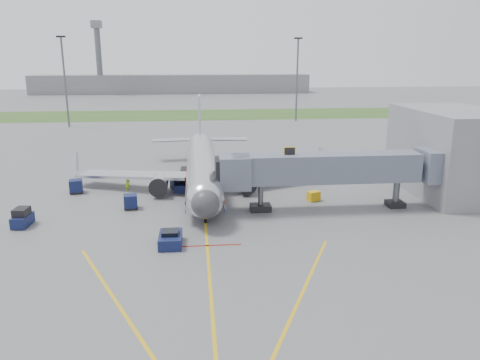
{
  "coord_description": "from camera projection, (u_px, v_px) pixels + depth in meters",
  "views": [
    {
      "loc": [
        -0.86,
        -42.22,
        16.16
      ],
      "look_at": [
        3.89,
        6.03,
        3.2
      ],
      "focal_mm": 35.0,
      "sensor_mm": 36.0,
      "label": 1
    }
  ],
  "objects": [
    {
      "name": "baggage_cart_b",
      "position": [
        131.0,
        202.0,
        50.68
      ],
      "size": [
        1.65,
        1.65,
        1.57
      ],
      "color": "black",
      "rests_on": "ground"
    },
    {
      "name": "ramp_worker",
      "position": [
        128.0,
        184.0,
        57.33
      ],
      "size": [
        0.75,
        0.67,
        1.72
      ],
      "primitive_type": "imported",
      "rotation": [
        0.0,
        0.0,
        0.54
      ],
      "color": "#89D619",
      "rests_on": "ground"
    },
    {
      "name": "jet_bridge",
      "position": [
        325.0,
        169.0,
        49.71
      ],
      "size": [
        25.3,
        4.0,
        6.9
      ],
      "color": "slate",
      "rests_on": "ground"
    },
    {
      "name": "distant_terminal",
      "position": [
        172.0,
        84.0,
        206.31
      ],
      "size": [
        120.0,
        14.0,
        8.0
      ],
      "primitive_type": "cube",
      "color": "slate",
      "rests_on": "ground"
    },
    {
      "name": "airliner",
      "position": [
        202.0,
        166.0,
        58.82
      ],
      "size": [
        32.1,
        35.67,
        10.25
      ],
      "color": "silver",
      "rests_on": "ground"
    },
    {
      "name": "light_mast_left",
      "position": [
        65.0,
        80.0,
        106.53
      ],
      "size": [
        2.0,
        0.44,
        20.4
      ],
      "color": "#595B60",
      "rests_on": "ground"
    },
    {
      "name": "pushback_tug",
      "position": [
        170.0,
        239.0,
        41.03
      ],
      "size": [
        2.02,
        3.27,
        1.35
      ],
      "color": "black",
      "rests_on": "ground"
    },
    {
      "name": "ground_power_cart",
      "position": [
        314.0,
        196.0,
        53.59
      ],
      "size": [
        1.61,
        1.38,
        1.09
      ],
      "color": "#E2A70D",
      "rests_on": "ground"
    },
    {
      "name": "terminal",
      "position": [
        453.0,
        152.0,
        56.01
      ],
      "size": [
        10.0,
        16.0,
        10.0
      ],
      "primitive_type": "cube",
      "color": "slate",
      "rests_on": "ground"
    },
    {
      "name": "apron_markings",
      "position": [
        208.0,
        262.0,
        37.73
      ],
      "size": [
        21.52,
        50.0,
        0.01
      ],
      "color": "gold",
      "rests_on": "ground"
    },
    {
      "name": "grass_strip",
      "position": [
        197.0,
        115.0,
        131.37
      ],
      "size": [
        300.0,
        25.0,
        0.01
      ],
      "primitive_type": "cube",
      "color": "#2D4C1E",
      "rests_on": "ground"
    },
    {
      "name": "light_mast_right",
      "position": [
        297.0,
        78.0,
        116.54
      ],
      "size": [
        2.0,
        0.44,
        20.4
      ],
      "color": "#595B60",
      "rests_on": "ground"
    },
    {
      "name": "belt_loader",
      "position": [
        183.0,
        185.0,
        58.19
      ],
      "size": [
        1.99,
        4.83,
        2.3
      ],
      "color": "black",
      "rests_on": "ground"
    },
    {
      "name": "control_tower",
      "position": [
        98.0,
        52.0,
        195.23
      ],
      "size": [
        4.0,
        4.0,
        30.0
      ],
      "color": "#595B60",
      "rests_on": "ground"
    },
    {
      "name": "baggage_cart_c",
      "position": [
        178.0,
        182.0,
        58.12
      ],
      "size": [
        2.26,
        2.26,
        1.87
      ],
      "color": "black",
      "rests_on": "ground"
    },
    {
      "name": "baggage_cart_a",
      "position": [
        76.0,
        186.0,
        56.49
      ],
      "size": [
        1.77,
        1.77,
        1.64
      ],
      "color": "black",
      "rests_on": "ground"
    },
    {
      "name": "baggage_tug",
      "position": [
        22.0,
        218.0,
        45.55
      ],
      "size": [
        1.59,
        2.72,
        1.83
      ],
      "color": "black",
      "rests_on": "ground"
    },
    {
      "name": "ground",
      "position": [
        206.0,
        229.0,
        44.85
      ],
      "size": [
        400.0,
        400.0,
        0.0
      ],
      "primitive_type": "plane",
      "color": "#565659",
      "rests_on": "ground"
    }
  ]
}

